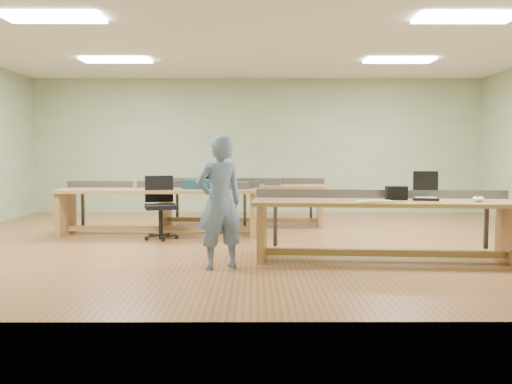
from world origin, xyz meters
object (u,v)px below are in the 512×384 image
mug (151,186)px  parts_bin_grey (236,186)px  workbench_front (384,215)px  workbench_mid (160,200)px  task_chair (160,216)px  parts_bin_teal (197,184)px  camera_bag (396,193)px  workbench_back (242,195)px  person (219,202)px  laptop_base (426,199)px  drinks_can (135,185)px

mug → parts_bin_grey: bearing=1.2°
workbench_front → workbench_mid: bearing=150.0°
workbench_front → task_chair: task_chair is taller
workbench_front → parts_bin_teal: 3.39m
camera_bag → parts_bin_grey: 2.98m
workbench_mid → task_chair: bearing=-77.9°
workbench_mid → camera_bag: (3.33, -2.12, 0.27)m
workbench_front → parts_bin_grey: bearing=135.5°
camera_bag → mug: bearing=151.1°
workbench_back → camera_bag: (2.00, -3.30, 0.27)m
person → laptop_base: size_ratio=5.07×
laptop_base → parts_bin_teal: parts_bin_teal is taller
laptop_base → mug: size_ratio=2.74×
workbench_mid → camera_bag: camera_bag is taller
drinks_can → workbench_mid: bearing=0.2°
person → camera_bag: size_ratio=6.07×
camera_bag → laptop_base: bearing=-9.3°
mug → task_chair: bearing=-63.7°
laptop_base → task_chair: task_chair is taller
parts_bin_grey → person: bearing=-92.2°
workbench_mid → parts_bin_grey: workbench_mid is taller
parts_bin_teal → camera_bag: bearing=-38.6°
workbench_back → parts_bin_teal: (-0.71, -1.13, 0.26)m
parts_bin_grey → workbench_front: bearing=-49.2°
workbench_back → drinks_can: (-1.72, -1.18, 0.25)m
parts_bin_grey → parts_bin_teal: bearing=177.8°
laptop_base → drinks_can: 4.63m
parts_bin_teal → parts_bin_grey: 0.64m
workbench_back → drinks_can: 2.10m
laptop_base → parts_bin_grey: parts_bin_grey is taller
person → parts_bin_grey: size_ratio=3.89×
person → parts_bin_grey: bearing=-117.1°
parts_bin_grey → mug: parts_bin_grey is taller
camera_bag → drinks_can: bearing=152.8°
camera_bag → task_chair: task_chair is taller
task_chair → parts_bin_teal: (0.53, 0.51, 0.47)m
workbench_front → camera_bag: camera_bag is taller
parts_bin_teal → parts_bin_grey: (0.64, -0.02, -0.02)m
workbench_front → drinks_can: size_ratio=25.86×
person → task_chair: 2.49m
workbench_front → mug: (-3.29, 2.17, 0.23)m
workbench_mid → task_chair: (0.09, -0.46, -0.21)m
workbench_mid → workbench_back: bearing=42.6°
person → camera_bag: (2.18, 0.55, 0.07)m
workbench_front → mug: 3.95m
workbench_mid → parts_bin_teal: bearing=4.8°
camera_bag → task_chair: 3.67m
person → drinks_can: (-1.55, 2.67, 0.05)m
parts_bin_teal → drinks_can: size_ratio=3.39×
workbench_front → drinks_can: bearing=153.1°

